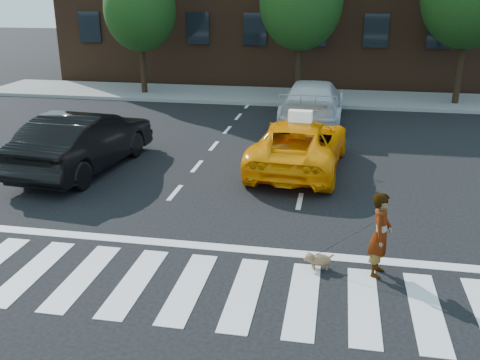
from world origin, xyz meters
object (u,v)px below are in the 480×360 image
object	(u,v)px
tree_left	(140,0)
black_sedan	(85,141)
woman	(380,235)
dog	(318,260)
white_suv	(312,101)
taxi	(300,144)

from	to	relation	value
tree_left	black_sedan	world-z (taller)	tree_left
woman	dog	size ratio (longest dim) A/B	2.80
tree_left	black_sedan	bearing A→B (deg)	-78.40
white_suv	dog	world-z (taller)	white_suv
tree_left	dog	bearing A→B (deg)	-60.08
woman	black_sedan	bearing A→B (deg)	72.84
tree_left	taxi	distance (m)	13.54
tree_left	woman	size ratio (longest dim) A/B	4.10
black_sedan	dog	world-z (taller)	black_sedan
white_suv	woman	world-z (taller)	white_suv
black_sedan	white_suv	world-z (taller)	black_sedan
taxi	woman	world-z (taller)	woman
black_sedan	white_suv	size ratio (longest dim) A/B	0.92
white_suv	tree_left	bearing A→B (deg)	-25.32
black_sedan	dog	distance (m)	8.34
tree_left	taxi	xyz separation A→B (m)	(8.34, -10.00, -3.72)
tree_left	taxi	world-z (taller)	tree_left
taxi	woman	size ratio (longest dim) A/B	3.24
taxi	black_sedan	world-z (taller)	black_sedan
woman	dog	xyz separation A→B (m)	(-1.08, -0.01, -0.60)
dog	black_sedan	bearing A→B (deg)	129.12
white_suv	woman	distance (m)	11.94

